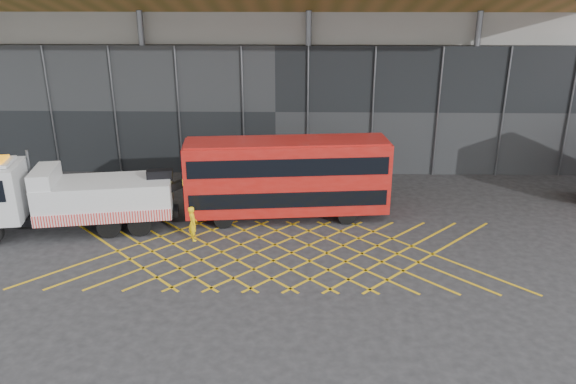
{
  "coord_description": "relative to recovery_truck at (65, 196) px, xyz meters",
  "views": [
    {
      "loc": [
        3.54,
        -22.94,
        11.63
      ],
      "look_at": [
        3.0,
        1.5,
        2.4
      ],
      "focal_mm": 35.0,
      "sensor_mm": 36.0,
      "label": 1
    }
  ],
  "objects": [
    {
      "name": "construction_building",
      "position": [
        9.78,
        16.19,
        7.16
      ],
      "size": [
        55.0,
        23.97,
        18.0
      ],
      "color": "gray",
      "rests_on": "ground_plane"
    },
    {
      "name": "road_markings",
      "position": [
        10.26,
        -2.21,
        -1.81
      ],
      "size": [
        21.56,
        7.16,
        0.01
      ],
      "color": "gold",
      "rests_on": "ground_plane"
    },
    {
      "name": "ground_plane",
      "position": [
        7.86,
        -2.21,
        -1.81
      ],
      "size": [
        120.0,
        120.0,
        0.0
      ],
      "primitive_type": "plane",
      "color": "#242426"
    },
    {
      "name": "worker",
      "position": [
        6.34,
        -0.93,
        -0.96
      ],
      "size": [
        0.62,
        0.73,
        1.71
      ],
      "primitive_type": "imported",
      "rotation": [
        0.0,
        0.0,
        1.96
      ],
      "color": "yellow",
      "rests_on": "ground_plane"
    },
    {
      "name": "recovery_truck",
      "position": [
        0.0,
        0.0,
        0.0
      ],
      "size": [
        11.32,
        4.23,
        3.93
      ],
      "rotation": [
        0.0,
        0.0,
        0.17
      ],
      "color": "black",
      "rests_on": "ground_plane"
    },
    {
      "name": "bus_towed",
      "position": [
        10.74,
        1.86,
        0.51
      ],
      "size": [
        10.49,
        3.41,
        4.19
      ],
      "rotation": [
        0.0,
        0.0,
        0.1
      ],
      "color": "#AD140F",
      "rests_on": "ground_plane"
    }
  ]
}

